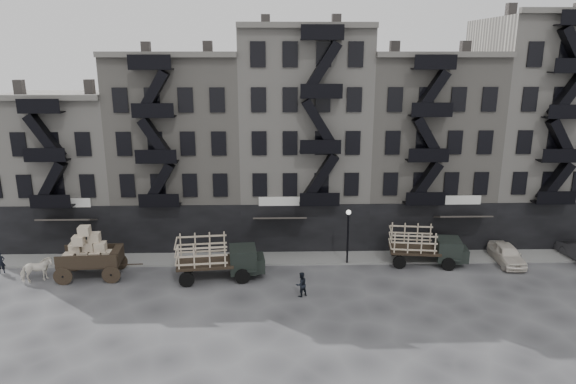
{
  "coord_description": "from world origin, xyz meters",
  "views": [
    {
      "loc": [
        -2.32,
        -32.85,
        15.42
      ],
      "look_at": [
        -1.38,
        4.0,
        5.28
      ],
      "focal_mm": 32.0,
      "sensor_mm": 36.0,
      "label": 1
    }
  ],
  "objects_px": {
    "car_east": "(507,254)",
    "pedestrian_mid": "(301,284)",
    "horse": "(37,270)",
    "pedestrian_west": "(1,263)",
    "wagon": "(88,248)",
    "stake_truck_west": "(217,255)",
    "stake_truck_east": "(426,244)"
  },
  "relations": [
    {
      "from": "car_east",
      "to": "pedestrian_west",
      "type": "height_order",
      "value": "pedestrian_west"
    },
    {
      "from": "wagon",
      "to": "car_east",
      "type": "relative_size",
      "value": 1.08
    },
    {
      "from": "horse",
      "to": "pedestrian_west",
      "type": "xyz_separation_m",
      "value": [
        -3.23,
        1.54,
        -0.09
      ]
    },
    {
      "from": "wagon",
      "to": "pedestrian_west",
      "type": "bearing_deg",
      "value": 169.09
    },
    {
      "from": "stake_truck_east",
      "to": "pedestrian_west",
      "type": "bearing_deg",
      "value": -171.08
    },
    {
      "from": "stake_truck_east",
      "to": "pedestrian_west",
      "type": "height_order",
      "value": "stake_truck_east"
    },
    {
      "from": "wagon",
      "to": "stake_truck_west",
      "type": "height_order",
      "value": "wagon"
    },
    {
      "from": "horse",
      "to": "car_east",
      "type": "relative_size",
      "value": 0.49
    },
    {
      "from": "wagon",
      "to": "stake_truck_west",
      "type": "bearing_deg",
      "value": -5.85
    },
    {
      "from": "horse",
      "to": "stake_truck_east",
      "type": "relative_size",
      "value": 0.36
    },
    {
      "from": "stake_truck_west",
      "to": "pedestrian_mid",
      "type": "height_order",
      "value": "stake_truck_west"
    },
    {
      "from": "pedestrian_mid",
      "to": "stake_truck_west",
      "type": "bearing_deg",
      "value": -58.22
    },
    {
      "from": "stake_truck_east",
      "to": "pedestrian_west",
      "type": "xyz_separation_m",
      "value": [
        -30.87,
        -0.86,
        -0.82
      ]
    },
    {
      "from": "stake_truck_east",
      "to": "car_east",
      "type": "relative_size",
      "value": 1.37
    },
    {
      "from": "pedestrian_west",
      "to": "pedestrian_mid",
      "type": "relative_size",
      "value": 0.95
    },
    {
      "from": "horse",
      "to": "pedestrian_west",
      "type": "distance_m",
      "value": 3.57
    },
    {
      "from": "horse",
      "to": "wagon",
      "type": "height_order",
      "value": "wagon"
    },
    {
      "from": "stake_truck_east",
      "to": "pedestrian_west",
      "type": "distance_m",
      "value": 30.9
    },
    {
      "from": "horse",
      "to": "car_east",
      "type": "xyz_separation_m",
      "value": [
        33.84,
        2.38,
        -0.15
      ]
    },
    {
      "from": "car_east",
      "to": "pedestrian_mid",
      "type": "distance_m",
      "value": 16.49
    },
    {
      "from": "horse",
      "to": "wagon",
      "type": "xyz_separation_m",
      "value": [
        3.4,
        0.68,
        1.28
      ]
    },
    {
      "from": "wagon",
      "to": "pedestrian_west",
      "type": "distance_m",
      "value": 6.82
    },
    {
      "from": "stake_truck_west",
      "to": "pedestrian_west",
      "type": "relative_size",
      "value": 3.95
    },
    {
      "from": "stake_truck_west",
      "to": "car_east",
      "type": "height_order",
      "value": "stake_truck_west"
    },
    {
      "from": "pedestrian_west",
      "to": "wagon",
      "type": "bearing_deg",
      "value": -32.48
    },
    {
      "from": "horse",
      "to": "pedestrian_west",
      "type": "bearing_deg",
      "value": 39.66
    },
    {
      "from": "horse",
      "to": "pedestrian_mid",
      "type": "xyz_separation_m",
      "value": [
        18.13,
        -2.63,
        -0.05
      ]
    },
    {
      "from": "stake_truck_west",
      "to": "horse",
      "type": "bearing_deg",
      "value": 175.06
    },
    {
      "from": "car_east",
      "to": "stake_truck_east",
      "type": "bearing_deg",
      "value": -178.36
    },
    {
      "from": "wagon",
      "to": "stake_truck_west",
      "type": "relative_size",
      "value": 0.74
    },
    {
      "from": "horse",
      "to": "stake_truck_west",
      "type": "bearing_deg",
      "value": -113.44
    },
    {
      "from": "horse",
      "to": "car_east",
      "type": "distance_m",
      "value": 33.93
    }
  ]
}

